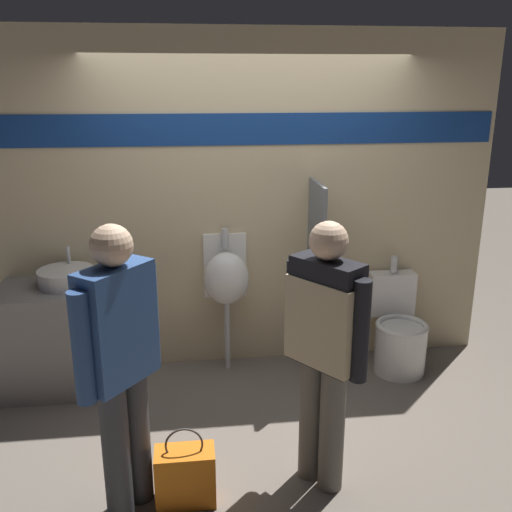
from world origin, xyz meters
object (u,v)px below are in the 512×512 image
object	(u,v)px
shopping_bag	(185,476)
person_in_vest	(325,339)
urinal_near_counter	(226,278)
toilet	(398,334)
sink_basin	(66,277)
cell_phone	(95,291)
person_with_lanyard	(120,361)

from	to	relation	value
shopping_bag	person_in_vest	bearing A→B (deg)	6.07
urinal_near_counter	toilet	xyz separation A→B (m)	(1.40, -0.18, -0.49)
urinal_near_counter	sink_basin	bearing A→B (deg)	-175.82
cell_phone	person_with_lanyard	world-z (taller)	person_with_lanyard
cell_phone	shopping_bag	distance (m)	1.59
sink_basin	toilet	world-z (taller)	sink_basin
sink_basin	person_with_lanyard	xyz separation A→B (m)	(0.55, -1.47, 0.02)
person_in_vest	person_with_lanyard	world-z (taller)	person_with_lanyard
urinal_near_counter	person_with_lanyard	bearing A→B (deg)	-113.09
cell_phone	person_with_lanyard	bearing A→B (deg)	-76.02
toilet	person_with_lanyard	bearing A→B (deg)	-146.24
toilet	shopping_bag	world-z (taller)	toilet
toilet	person_with_lanyard	xyz separation A→B (m)	(-2.07, -1.38, 0.60)
toilet	shopping_bag	bearing A→B (deg)	-141.64
sink_basin	cell_phone	xyz separation A→B (m)	(0.23, -0.17, -0.06)
sink_basin	shopping_bag	xyz separation A→B (m)	(0.86, -1.48, -0.71)
urinal_near_counter	person_in_vest	bearing A→B (deg)	-73.28
urinal_near_counter	person_with_lanyard	xyz separation A→B (m)	(-0.67, -1.56, 0.12)
cell_phone	toilet	xyz separation A→B (m)	(2.39, 0.08, -0.52)
cell_phone	person_with_lanyard	distance (m)	1.34
person_in_vest	person_with_lanyard	distance (m)	1.11
urinal_near_counter	toilet	world-z (taller)	urinal_near_counter
person_in_vest	shopping_bag	bearing A→B (deg)	58.79
cell_phone	urinal_near_counter	size ratio (longest dim) A/B	0.12
toilet	shopping_bag	size ratio (longest dim) A/B	1.90
cell_phone	urinal_near_counter	world-z (taller)	urinal_near_counter
cell_phone	urinal_near_counter	bearing A→B (deg)	14.88
person_with_lanyard	shopping_bag	xyz separation A→B (m)	(0.31, -0.01, -0.74)
toilet	person_in_vest	xyz separation A→B (m)	(-0.96, -1.30, 0.63)
sink_basin	cell_phone	world-z (taller)	sink_basin
person_in_vest	person_with_lanyard	xyz separation A→B (m)	(-1.11, -0.08, -0.03)
cell_phone	person_in_vest	bearing A→B (deg)	-40.40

